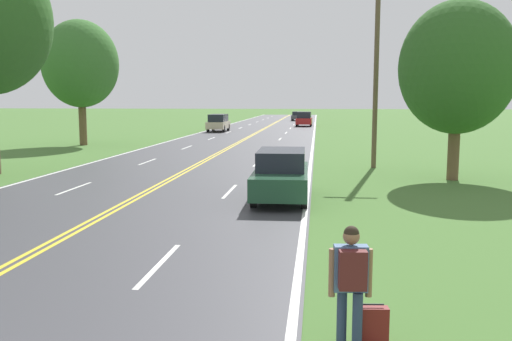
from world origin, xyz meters
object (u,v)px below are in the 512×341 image
(car_red_van_mid_far, at_px, (304,119))
(tree_mid_treeline, at_px, (457,68))
(car_champagne_suv_mid_near, at_px, (218,122))
(car_dark_green_sedan_approaching, at_px, (281,174))
(car_dark_grey_sedan_receding, at_px, (298,116))
(tree_behind_sign, at_px, (80,64))
(suitcase, at_px, (372,327))
(hitchhiker_person, at_px, (351,276))

(car_red_van_mid_far, bearing_deg, tree_mid_treeline, 10.41)
(tree_mid_treeline, height_order, car_champagne_suv_mid_near, tree_mid_treeline)
(tree_mid_treeline, bearing_deg, car_champagne_suv_mid_near, 115.88)
(car_dark_green_sedan_approaching, distance_m, car_champagne_suv_mid_near, 39.78)
(car_dark_green_sedan_approaching, height_order, car_red_van_mid_far, car_red_van_mid_far)
(tree_mid_treeline, height_order, car_dark_grey_sedan_receding, tree_mid_treeline)
(tree_behind_sign, relative_size, car_dark_green_sedan_approaching, 1.87)
(tree_behind_sign, relative_size, car_champagne_suv_mid_near, 1.92)
(car_dark_grey_sedan_receding, bearing_deg, suitcase, 3.81)
(suitcase, distance_m, tree_mid_treeline, 17.60)
(tree_behind_sign, distance_m, car_dark_green_sedan_approaching, 26.56)
(car_dark_green_sedan_approaching, bearing_deg, car_champagne_suv_mid_near, -167.62)
(tree_behind_sign, relative_size, car_dark_grey_sedan_receding, 1.88)
(hitchhiker_person, distance_m, car_dark_grey_sedan_receding, 81.47)
(tree_mid_treeline, bearing_deg, car_red_van_mid_far, 99.15)
(tree_behind_sign, height_order, car_champagne_suv_mid_near, tree_behind_sign)
(car_dark_green_sedan_approaching, bearing_deg, tree_behind_sign, -142.81)
(car_red_van_mid_far, xyz_separation_m, car_dark_grey_sedan_receding, (-1.54, 18.92, -0.20))
(suitcase, height_order, car_red_van_mid_far, car_red_van_mid_far)
(car_champagne_suv_mid_near, height_order, car_red_van_mid_far, car_red_van_mid_far)
(tree_behind_sign, xyz_separation_m, car_dark_grey_sedan_receding, (14.12, 49.78, -5.19))
(car_dark_green_sedan_approaching, xyz_separation_m, car_champagne_suv_mid_near, (-9.29, 38.68, 0.13))
(tree_behind_sign, bearing_deg, car_dark_green_sedan_approaching, -51.68)
(car_champagne_suv_mid_near, bearing_deg, hitchhiker_person, -167.80)
(tree_behind_sign, distance_m, car_dark_grey_sedan_receding, 52.01)
(car_dark_green_sedan_approaching, height_order, car_champagne_suv_mid_near, car_champagne_suv_mid_near)
(hitchhiker_person, height_order, car_dark_grey_sedan_receding, hitchhiker_person)
(hitchhiker_person, bearing_deg, car_red_van_mid_far, -3.30)
(tree_behind_sign, bearing_deg, suitcase, -60.04)
(car_dark_grey_sedan_receding, bearing_deg, car_champagne_suv_mid_near, -11.95)
(suitcase, xyz_separation_m, car_dark_green_sedan_approaching, (-1.98, 11.03, 0.56))
(hitchhiker_person, relative_size, car_red_van_mid_far, 0.40)
(suitcase, bearing_deg, tree_mid_treeline, -22.09)
(suitcase, bearing_deg, car_champagne_suv_mid_near, 7.49)
(hitchhiker_person, height_order, car_champagne_suv_mid_near, car_champagne_suv_mid_near)
(hitchhiker_person, height_order, car_dark_green_sedan_approaching, hitchhiker_person)
(hitchhiker_person, xyz_separation_m, car_red_van_mid_far, (-2.17, 62.46, -0.08))
(car_dark_green_sedan_approaching, xyz_separation_m, car_dark_grey_sedan_receding, (-2.05, 70.23, -0.08))
(hitchhiker_person, bearing_deg, tree_mid_treeline, -22.96)
(tree_mid_treeline, height_order, car_dark_green_sedan_approaching, tree_mid_treeline)
(suitcase, height_order, car_dark_grey_sedan_receding, car_dark_grey_sedan_receding)
(hitchhiker_person, xyz_separation_m, tree_behind_sign, (-17.83, 31.60, 4.91))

